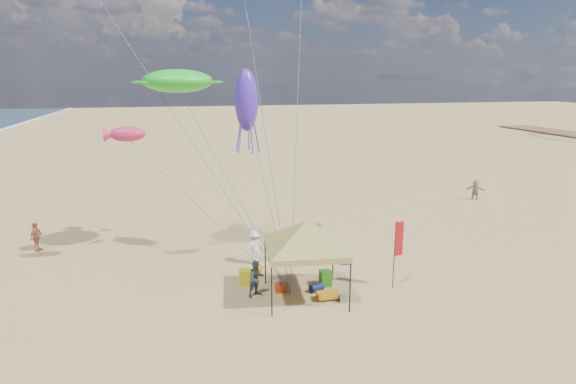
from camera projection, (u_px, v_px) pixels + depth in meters
name	position (u px, v px, depth m)	size (l,w,h in m)	color
ground	(305.00, 299.00, 20.23)	(280.00, 280.00, 0.00)	tan
canopy_tent	(305.00, 225.00, 19.67)	(6.31, 6.31, 3.92)	black
feather_flag	(398.00, 243.00, 20.86)	(0.47, 0.15, 3.15)	black
cooler_red	(281.00, 287.00, 20.89)	(0.54, 0.38, 0.38)	#C23A0F
cooler_blue	(346.00, 260.00, 23.99)	(0.54, 0.38, 0.38)	navy
bag_navy	(317.00, 288.00, 20.90)	(0.36, 0.36, 0.60)	#0E173F
bag_orange	(257.00, 271.00, 22.72)	(0.36, 0.36, 0.60)	orange
chair_green	(325.00, 278.00, 21.48)	(0.50, 0.50, 0.70)	#277916
chair_yellow	(245.00, 277.00, 21.59)	(0.50, 0.50, 0.70)	yellow
crate_grey	(343.00, 298.00, 20.03)	(0.34, 0.30, 0.28)	slate
beach_cart	(328.00, 295.00, 20.17)	(0.90, 0.50, 0.24)	orange
person_near_a	(319.00, 237.00, 25.17)	(0.68, 0.45, 1.87)	tan
person_near_b	(257.00, 278.00, 20.35)	(0.78, 0.61, 1.60)	#3C4952
person_near_c	(254.00, 247.00, 23.89)	(1.13, 0.65, 1.75)	white
person_far_a	(36.00, 237.00, 25.64)	(0.96, 0.40, 1.63)	#AE5B43
person_far_c	(475.00, 190.00, 36.45)	(1.46, 0.46, 1.57)	tan
turtle_kite	(178.00, 81.00, 23.03)	(3.41, 2.73, 1.14)	green
fish_kite	(128.00, 134.00, 21.71)	(1.62, 0.81, 0.72)	#D12656
squid_kite	(246.00, 100.00, 22.90)	(1.15, 1.15, 2.99)	#4824BD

